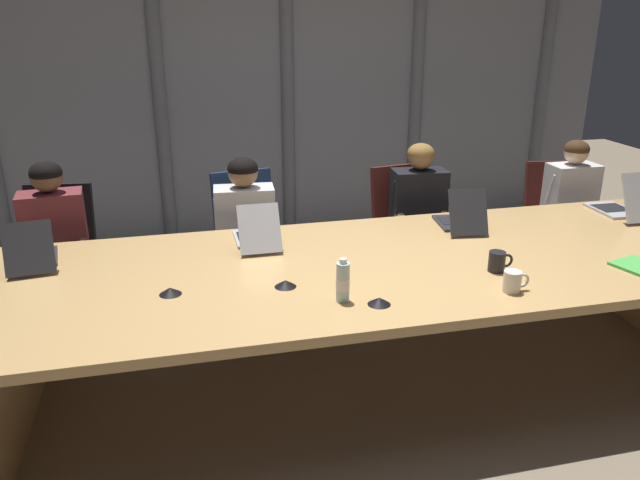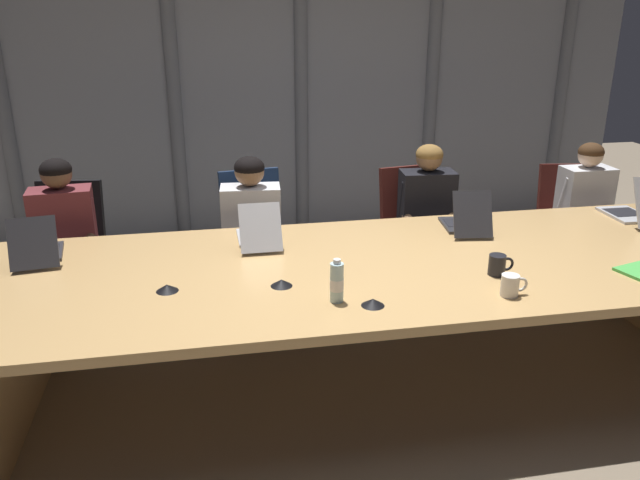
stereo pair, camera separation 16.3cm
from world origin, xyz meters
TOP-DOWN VIEW (x-y plane):
  - ground_plane at (0.00, 0.00)m, footprint 12.23×12.23m
  - conference_table at (0.00, 0.00)m, footprint 4.41×1.49m
  - curtain_backdrop at (-0.00, 2.64)m, footprint 6.11×0.17m
  - laptop_left_end at (-1.87, 0.41)m, footprint 0.30×0.45m
  - laptop_left_mid at (-0.64, 0.45)m, footprint 0.24×0.44m
  - laptop_center at (0.65, 0.43)m, footprint 0.29×0.45m
  - laptop_right_mid at (1.82, 0.42)m, footprint 0.26×0.49m
  - office_chair_left_end at (-1.87, 1.12)m, footprint 0.60×0.61m
  - office_chair_left_mid at (-0.60, 1.12)m, footprint 0.60×0.61m
  - office_chair_center at (0.58, 1.12)m, footprint 0.60×0.61m
  - office_chair_right_mid at (1.84, 1.12)m, footprint 0.60×0.61m
  - person_left_end at (-1.85, 0.96)m, footprint 0.43×0.57m
  - person_left_mid at (-0.65, 0.96)m, footprint 0.44×0.57m
  - person_center at (0.61, 0.96)m, footprint 0.42×0.57m
  - person_right_mid at (1.88, 0.95)m, footprint 0.38×0.55m
  - water_bottle_primary at (-0.36, -0.42)m, footprint 0.07×0.07m
  - coffee_mug_near at (0.47, -0.52)m, footprint 0.14×0.09m
  - coffee_mug_far at (0.53, -0.27)m, footprint 0.14×0.09m
  - conference_mic_left_side at (-1.15, -0.16)m, footprint 0.11×0.11m
  - conference_mic_middle at (-0.20, -0.50)m, footprint 0.11×0.11m
  - conference_mic_right_side at (-0.59, -0.20)m, footprint 0.11×0.11m

SIDE VIEW (x-z plane):
  - ground_plane at x=0.00m, z-range 0.00..0.00m
  - office_chair_right_mid at x=1.84m, z-range -0.11..0.81m
  - office_chair_center at x=0.58m, z-range -0.12..0.84m
  - office_chair_left_end at x=-1.87m, z-range -0.12..0.84m
  - office_chair_left_mid at x=-0.60m, z-range -0.13..0.86m
  - conference_table at x=0.00m, z-range 0.24..0.98m
  - person_right_mid at x=1.88m, z-range 0.07..1.21m
  - person_left_mid at x=-0.65m, z-range 0.09..1.22m
  - person_center at x=0.61m, z-range 0.08..1.25m
  - person_left_end at x=-1.85m, z-range 0.08..1.25m
  - conference_mic_left_side at x=-1.15m, z-range 0.75..0.78m
  - conference_mic_middle at x=-0.20m, z-range 0.75..0.78m
  - conference_mic_right_side at x=-0.59m, z-range 0.75..0.78m
  - laptop_left_mid at x=-0.64m, z-range 0.66..0.93m
  - laptop_left_end at x=-1.87m, z-range 0.66..0.93m
  - coffee_mug_near at x=0.47m, z-range 0.75..0.85m
  - coffee_mug_far at x=0.53m, z-range 0.75..0.85m
  - laptop_center at x=0.65m, z-range 0.66..0.94m
  - laptop_right_mid at x=1.82m, z-range 0.65..0.97m
  - water_bottle_primary at x=-0.36m, z-range 0.74..0.95m
  - curtain_backdrop at x=0.00m, z-range 0.00..2.62m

